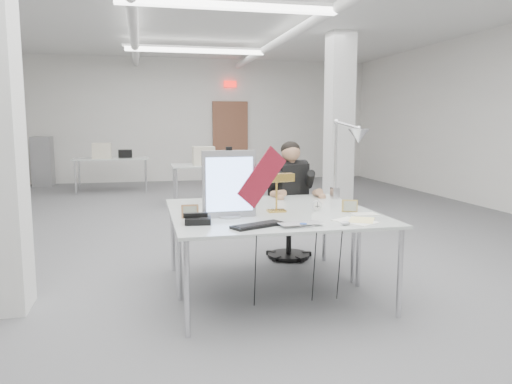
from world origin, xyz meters
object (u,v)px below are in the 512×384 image
Objects in this scene: monitor at (229,184)px; desk_phone at (198,220)px; architect_lamp at (345,153)px; bankers_lamp at (277,194)px; desk_main at (285,222)px; laptop at (303,226)px; seated_person at (291,181)px; beige_monitor at (232,183)px; office_chair at (289,210)px.

monitor is 0.44m from desk_phone.
bankers_lamp is at bearing -145.42° from architect_lamp.
desk_main is at bearing -127.92° from architect_lamp.
laptop is 1.68× the size of desk_phone.
laptop is at bearing -50.10° from monitor.
desk_phone is 0.20× the size of architect_lamp.
desk_main is 0.43m from bankers_lamp.
seated_person is at bearing 60.25° from bankers_lamp.
monitor is at bearing 44.14° from desk_phone.
laptop is at bearing -59.38° from beige_monitor.
desk_main is 5.31× the size of laptop.
desk_main is 0.56m from monitor.
monitor reaches higher than laptop.
laptop is at bearing -124.31° from office_chair.
desk_main is at bearing -30.69° from monitor.
architect_lamp is (1.26, 0.52, 0.21)m from monitor.
architect_lamp reaches higher than laptop.
beige_monitor is at bearing 96.83° from laptop.
seated_person reaches higher than monitor.
desk_phone reaches higher than desk_main.
monitor reaches higher than bankers_lamp.
beige_monitor is at bearing 108.32° from bankers_lamp.
beige_monitor reaches higher than desk_main.
architect_lamp is (1.09, -0.25, 0.30)m from beige_monitor.
desk_main is 0.31m from laptop.
bankers_lamp is (-0.45, -1.07, 0.02)m from seated_person.
desk_main is 0.71m from desk_phone.
beige_monitor reaches higher than desk_phone.
architect_lamp reaches higher than monitor.
monitor is 0.49m from bankers_lamp.
architect_lamp is (1.54, 0.73, 0.47)m from desk_phone.
monitor reaches higher than desk_main.
architect_lamp is at bearing 4.19° from beige_monitor.
beige_monitor is (-0.74, -0.45, 0.05)m from seated_person.
monitor is 0.77m from laptop.
office_chair is 1.13× the size of architect_lamp.
architect_lamp is (0.35, -0.70, 0.35)m from seated_person.
laptop is 0.82× the size of beige_monitor.
seated_person is at bearing 69.69° from laptop.
monitor reaches higher than desk_phone.
office_chair is at bearing 52.77° from monitor.
office_chair is 1.26m from bankers_lamp.
office_chair is at bearing 70.06° from laptop.
desk_main is at bearing -128.91° from office_chair.
office_chair is 1.63m from monitor.
desk_main is at bearing -101.70° from bankers_lamp.
monitor reaches higher than beige_monitor.
office_chair is 0.98m from beige_monitor.
desk_phone is at bearing -97.64° from beige_monitor.
monitor is (-0.91, -1.27, 0.48)m from office_chair.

